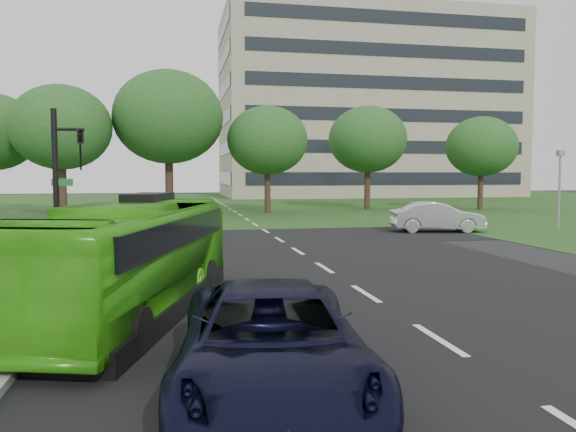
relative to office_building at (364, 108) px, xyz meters
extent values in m
plane|color=black|center=(-21.96, -61.96, -12.50)|extent=(160.00, 160.00, 0.00)
cube|color=black|center=(-21.96, -41.96, -12.49)|extent=(14.00, 120.00, 0.01)
cube|color=black|center=(-21.96, -47.96, -12.49)|extent=(80.00, 12.00, 0.01)
cube|color=silver|center=(-21.96, -46.96, -12.48)|extent=(0.15, 90.00, 0.01)
cube|color=gray|center=(-29.06, -66.96, -12.43)|extent=(0.25, 60.00, 0.15)
cube|color=#224C19|center=(-21.96, -16.96, -12.48)|extent=(120.00, 60.00, 0.01)
cube|color=gray|center=(0.04, 0.04, 0.00)|extent=(40.00, 20.00, 25.00)
cube|color=black|center=(0.04, -10.01, 0.00)|extent=(36.80, 0.10, 23.00)
cube|color=black|center=(-20.01, 0.04, 0.00)|extent=(0.10, 18.40, 23.00)
cylinder|color=black|center=(-34.42, -35.26, -10.74)|extent=(0.53, 0.53, 3.51)
ellipsoid|color=#154118|center=(-34.42, -35.26, -6.20)|extent=(6.98, 6.98, 5.93)
cylinder|color=black|center=(-27.08, -33.52, -10.49)|extent=(0.61, 0.61, 4.02)
ellipsoid|color=#154118|center=(-27.08, -33.52, -5.16)|extent=(8.28, 8.28, 7.04)
cylinder|color=black|center=(-19.58, -33.99, -10.93)|extent=(0.47, 0.47, 3.15)
ellipsoid|color=#154118|center=(-19.58, -33.99, -6.85)|extent=(6.26, 6.26, 5.32)
cylinder|color=black|center=(-10.43, -31.19, -10.83)|extent=(0.50, 0.50, 3.33)
ellipsoid|color=#154118|center=(-10.43, -31.19, -6.49)|extent=(6.70, 6.70, 5.69)
cylinder|color=black|center=(-1.26, -33.77, -11.00)|extent=(0.45, 0.45, 3.00)
ellipsoid|color=#154118|center=(-1.26, -33.77, -7.13)|extent=(5.91, 5.91, 5.03)
imported|color=#3FB417|center=(-27.46, -64.92, -11.30)|extent=(4.37, 8.86, 2.41)
imported|color=silver|center=(-13.18, -49.99, -11.71)|extent=(5.03, 2.59, 1.58)
imported|color=black|center=(-25.38, -69.96, -11.76)|extent=(3.01, 5.57, 1.48)
cylinder|color=black|center=(-29.16, -64.23, -10.29)|extent=(0.12, 0.12, 4.42)
cylinder|color=black|center=(-28.85, -64.23, -8.52)|extent=(0.62, 0.07, 0.07)
imported|color=black|center=(-28.63, -64.23, -8.96)|extent=(0.18, 0.21, 0.88)
cube|color=#195926|center=(-29.03, -64.23, -9.67)|extent=(0.44, 0.04, 0.16)
cylinder|color=gray|center=(-5.96, -49.96, -10.46)|extent=(0.12, 0.12, 4.07)
cube|color=gray|center=(-5.96, -49.96, -8.33)|extent=(0.44, 0.41, 0.31)
camera|label=1|loc=(-26.60, -77.20, -9.50)|focal=35.00mm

